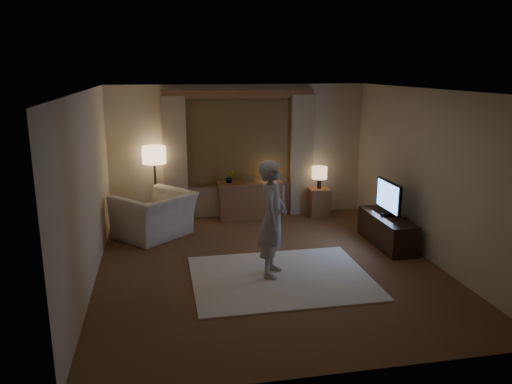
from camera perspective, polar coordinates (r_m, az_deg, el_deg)
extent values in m
cube|color=brown|center=(7.56, 1.48, -8.64)|extent=(5.00, 5.50, 0.02)
cube|color=silver|center=(6.98, 1.62, 11.63)|extent=(5.00, 5.50, 0.02)
cube|color=beige|center=(9.82, -1.96, 4.63)|extent=(5.00, 0.02, 2.60)
cube|color=beige|center=(4.61, 9.06, -6.47)|extent=(5.00, 0.02, 2.60)
cube|color=beige|center=(7.06, -18.76, 0.16)|extent=(0.02, 5.50, 2.60)
cube|color=beige|center=(8.07, 19.22, 1.79)|extent=(0.02, 5.50, 2.60)
cube|color=black|center=(9.75, -1.95, 6.05)|extent=(2.00, 0.01, 1.70)
cube|color=brown|center=(9.74, -1.94, 6.04)|extent=(2.08, 0.04, 1.78)
cube|color=tan|center=(9.61, -9.25, 3.64)|extent=(0.45, 0.12, 2.40)
cube|color=tan|center=(10.00, 5.25, 4.17)|extent=(0.45, 0.12, 2.40)
cube|color=brown|center=(9.61, -1.93, 11.14)|extent=(2.90, 0.14, 0.16)
cube|color=#F4E9CD|center=(7.19, 2.87, -9.72)|extent=(2.50, 2.00, 0.02)
cube|color=brown|center=(9.80, -0.66, -1.07)|extent=(1.20, 0.40, 0.70)
cube|color=brown|center=(9.69, -0.66, 1.50)|extent=(0.16, 0.02, 0.20)
imported|color=#999999|center=(9.62, -3.01, 1.69)|extent=(0.17, 0.13, 0.30)
cylinder|color=black|center=(9.78, 1.64, 1.37)|extent=(0.08, 0.08, 0.12)
cylinder|color=#E7C28B|center=(9.75, 1.65, 2.23)|extent=(0.22, 0.22, 0.18)
cylinder|color=black|center=(9.74, -11.20, -3.49)|extent=(0.32, 0.32, 0.03)
cylinder|color=black|center=(9.59, -11.36, -0.19)|extent=(0.04, 0.04, 1.19)
cylinder|color=#E7C28B|center=(9.44, -11.58, 4.18)|extent=(0.44, 0.44, 0.32)
imported|color=beige|center=(8.91, -11.52, -2.63)|extent=(1.60, 1.59, 0.78)
cube|color=brown|center=(10.10, 7.17, -1.13)|extent=(0.40, 0.40, 0.56)
cylinder|color=black|center=(10.01, 7.24, 0.97)|extent=(0.08, 0.08, 0.20)
cylinder|color=#E7C28B|center=(9.97, 7.28, 2.20)|extent=(0.30, 0.30, 0.24)
cube|color=black|center=(8.66, 14.70, -4.27)|extent=(0.45, 1.40, 0.50)
cube|color=black|center=(8.58, 14.81, -2.51)|extent=(0.20, 0.09, 0.06)
cube|color=black|center=(8.50, 14.94, -0.47)|extent=(0.05, 0.83, 0.50)
cube|color=#5D9EFF|center=(8.49, 14.77, -0.48)|extent=(0.00, 0.77, 0.45)
imported|color=#A8A49B|center=(6.98, 1.90, -3.06)|extent=(0.60, 0.71, 1.66)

